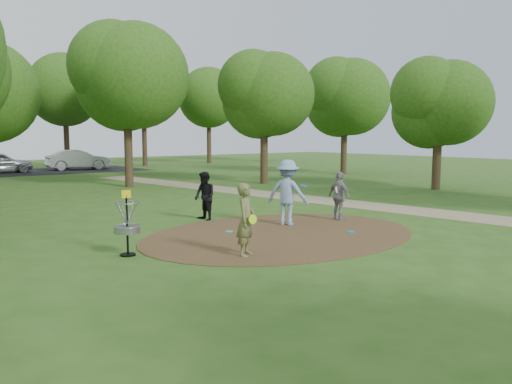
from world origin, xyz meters
TOP-DOWN VIEW (x-y plane):
  - ground at (0.00, 0.00)m, footprint 100.00×100.00m
  - dirt_clearing at (0.00, 0.00)m, footprint 8.40×8.40m
  - footpath at (6.50, 2.00)m, footprint 7.55×39.89m
  - parking_lot at (2.00, 30.00)m, footprint 14.00×8.00m
  - player_observer_with_disc at (-2.33, -1.42)m, footprint 0.74×0.70m
  - player_throwing_with_disc at (1.08, 0.99)m, footprint 1.48×1.52m
  - player_walking_with_disc at (-0.49, 3.32)m, footprint 0.64×0.78m
  - player_waiting_with_disc at (3.01, 0.59)m, footprint 0.49×0.97m
  - disc_ground_cyan at (-1.03, 1.14)m, footprint 0.22×0.22m
  - disc_ground_blue at (1.71, -1.04)m, footprint 0.22×0.22m
  - car_right at (4.30, 30.18)m, footprint 5.08×2.23m
  - disc_golf_basket at (-4.50, 0.30)m, footprint 0.63×0.63m
  - tree_ring at (1.78, 8.15)m, footprint 36.80×45.31m

SIDE VIEW (x-z plane):
  - ground at x=0.00m, z-range 0.00..0.00m
  - parking_lot at x=2.00m, z-range 0.00..0.01m
  - footpath at x=6.50m, z-range 0.00..0.01m
  - dirt_clearing at x=0.00m, z-range 0.00..0.02m
  - disc_ground_cyan at x=-1.03m, z-range 0.02..0.04m
  - disc_ground_blue at x=1.71m, z-range 0.02..0.04m
  - player_walking_with_disc at x=-0.49m, z-range 0.00..1.61m
  - player_waiting_with_disc at x=3.01m, z-range 0.00..1.61m
  - car_right at x=4.30m, z-range 0.00..1.62m
  - player_observer_with_disc at x=-2.33m, z-range 0.00..1.71m
  - disc_golf_basket at x=-4.50m, z-range 0.10..1.64m
  - player_throwing_with_disc at x=1.08m, z-range 0.00..2.05m
  - tree_ring at x=1.78m, z-range 0.68..9.72m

